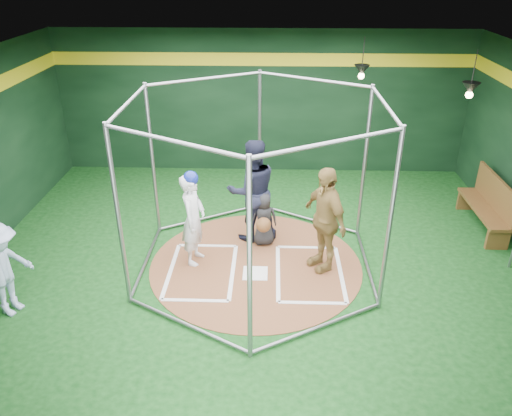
{
  "coord_description": "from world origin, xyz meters",
  "views": [
    {
      "loc": [
        0.26,
        -7.56,
        5.01
      ],
      "look_at": [
        0.0,
        0.1,
        1.1
      ],
      "focal_mm": 35.0,
      "sensor_mm": 36.0,
      "label": 1
    }
  ],
  "objects_px": {
    "batter_figure": "(193,218)",
    "visitor_leopard": "(324,219)",
    "dugout_bench": "(489,203)",
    "umpire": "(252,191)"
  },
  "relations": [
    {
      "from": "batter_figure",
      "to": "visitor_leopard",
      "type": "bearing_deg",
      "value": -2.72
    },
    {
      "from": "batter_figure",
      "to": "dugout_bench",
      "type": "xyz_separation_m",
      "value": [
        5.74,
        1.44,
        -0.33
      ]
    },
    {
      "from": "batter_figure",
      "to": "dugout_bench",
      "type": "height_order",
      "value": "batter_figure"
    },
    {
      "from": "batter_figure",
      "to": "umpire",
      "type": "height_order",
      "value": "umpire"
    },
    {
      "from": "batter_figure",
      "to": "umpire",
      "type": "bearing_deg",
      "value": 41.14
    },
    {
      "from": "visitor_leopard",
      "to": "umpire",
      "type": "xyz_separation_m",
      "value": [
        -1.28,
        0.99,
        0.06
      ]
    },
    {
      "from": "batter_figure",
      "to": "visitor_leopard",
      "type": "height_order",
      "value": "visitor_leopard"
    },
    {
      "from": "umpire",
      "to": "dugout_bench",
      "type": "relative_size",
      "value": 1.08
    },
    {
      "from": "batter_figure",
      "to": "dugout_bench",
      "type": "relative_size",
      "value": 0.94
    },
    {
      "from": "batter_figure",
      "to": "umpire",
      "type": "xyz_separation_m",
      "value": [
        1.01,
        0.88,
        0.13
      ]
    }
  ]
}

